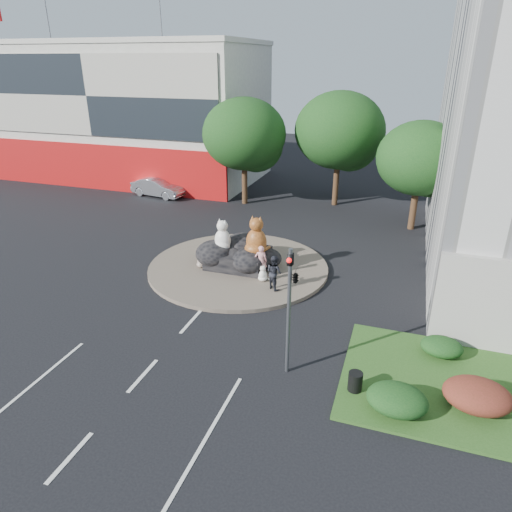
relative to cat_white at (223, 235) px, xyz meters
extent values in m
plane|color=black|center=(0.82, -9.80, -2.00)|extent=(120.00, 120.00, 0.00)
cylinder|color=brown|center=(0.82, 0.20, -1.90)|extent=(10.00, 10.00, 0.20)
cube|color=silver|center=(-17.18, 18.20, 4.00)|extent=(25.00, 12.00, 12.00)
cube|color=#AC0F10|center=(-17.18, 12.15, 0.00)|extent=(25.00, 0.30, 4.00)
cube|color=#B2AD9E|center=(-17.18, 12.10, 6.00)|extent=(24.00, 0.15, 6.50)
cube|color=silver|center=(-17.18, 18.20, 10.20)|extent=(25.20, 12.20, 0.40)
cylinder|color=#595B60|center=(-25.18, 18.20, 12.40)|extent=(0.10, 0.10, 4.00)
cylinder|color=#595B60|center=(-14.18, 20.20, 12.90)|extent=(0.10, 0.10, 5.00)
cube|color=#254C19|center=(12.82, -6.80, -1.94)|extent=(10.00, 6.00, 0.12)
cylinder|color=#382314|center=(-3.18, 12.20, -0.13)|extent=(0.44, 0.44, 3.74)
ellipsoid|color=#123914|center=(-3.18, 12.20, 3.53)|extent=(6.46, 6.46, 5.49)
sphere|color=#123914|center=(-2.38, 12.70, 2.68)|extent=(4.25, 4.25, 4.25)
sphere|color=#123914|center=(-3.88, 11.90, 2.93)|extent=(3.74, 3.74, 3.74)
cylinder|color=#382314|center=(3.82, 14.20, -0.02)|extent=(0.44, 0.44, 3.96)
ellipsoid|color=#123914|center=(3.82, 14.20, 3.85)|extent=(6.84, 6.84, 5.81)
sphere|color=#123914|center=(4.62, 14.70, 2.95)|extent=(4.50, 4.50, 4.50)
sphere|color=#123914|center=(3.12, 13.90, 3.22)|extent=(3.96, 3.96, 3.96)
cylinder|color=#382314|center=(9.82, 10.20, -0.35)|extent=(0.44, 0.44, 3.30)
ellipsoid|color=#123914|center=(9.82, 10.20, 2.88)|extent=(5.70, 5.70, 4.84)
sphere|color=#123914|center=(10.62, 10.70, 2.13)|extent=(3.75, 3.75, 3.75)
sphere|color=#123914|center=(9.12, 9.90, 2.35)|extent=(3.30, 3.30, 3.30)
ellipsoid|color=#123914|center=(9.82, -8.80, -1.43)|extent=(2.00, 1.60, 0.90)
ellipsoid|color=#542616|center=(12.32, -7.80, -1.38)|extent=(2.20, 1.76, 0.99)
ellipsoid|color=#123914|center=(11.32, -5.00, -1.52)|extent=(1.60, 1.28, 0.72)
cylinder|color=#595B60|center=(5.82, -7.80, 0.50)|extent=(0.14, 0.14, 5.00)
imported|color=black|center=(5.82, -7.80, 2.20)|extent=(0.21, 0.26, 1.30)
imported|color=black|center=(6.02, -7.80, 2.00)|extent=(0.26, 1.24, 0.50)
sphere|color=red|center=(5.82, -7.98, 2.65)|extent=(0.18, 0.18, 0.18)
cube|color=silver|center=(11.82, -1.80, 5.90)|extent=(0.50, 0.22, 0.12)
imported|color=pink|center=(2.46, -0.75, -0.92)|extent=(0.73, 0.58, 1.76)
imported|color=#21222A|center=(3.52, -1.84, -0.91)|extent=(1.10, 1.05, 1.78)
imported|color=#B1B2B9|center=(-10.88, 11.75, -1.21)|extent=(4.98, 2.37, 1.58)
cylinder|color=black|center=(8.39, -8.19, -1.52)|extent=(0.56, 0.56, 0.71)
camera|label=1|loc=(9.25, -21.50, 8.83)|focal=32.00mm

